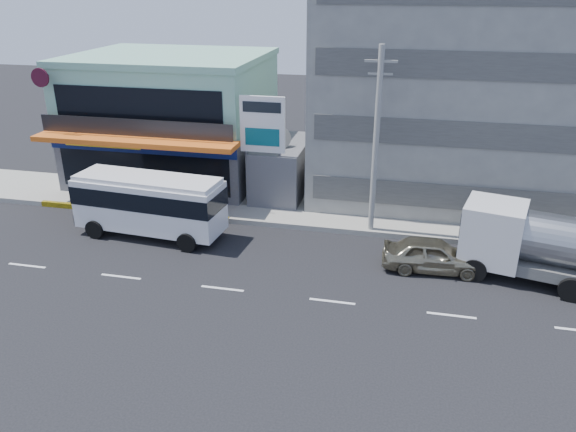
{
  "coord_description": "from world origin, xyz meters",
  "views": [
    {
      "loc": [
        7.7,
        -20.81,
        12.93
      ],
      "look_at": [
        2.19,
        3.77,
        2.2
      ],
      "focal_mm": 35.0,
      "sensor_mm": 36.0,
      "label": 1
    }
  ],
  "objects_px": {
    "minibus": "(149,201)",
    "tanker_truck": "(555,247)",
    "concrete_building": "(454,84)",
    "billboard": "(263,131)",
    "motorcycle_rider": "(191,210)",
    "satellite_dish": "(279,146)",
    "sedan": "(433,255)",
    "shop_building": "(174,121)",
    "utility_pole_near": "(376,142)"
  },
  "relations": [
    {
      "from": "concrete_building",
      "to": "sedan",
      "type": "xyz_separation_m",
      "value": [
        -0.78,
        -11.12,
        -6.19
      ]
    },
    {
      "from": "utility_pole_near",
      "to": "sedan",
      "type": "relative_size",
      "value": 2.11
    },
    {
      "from": "satellite_dish",
      "to": "billboard",
      "type": "distance_m",
      "value": 2.31
    },
    {
      "from": "shop_building",
      "to": "tanker_truck",
      "type": "relative_size",
      "value": 1.36
    },
    {
      "from": "concrete_building",
      "to": "sedan",
      "type": "relative_size",
      "value": 3.37
    },
    {
      "from": "minibus",
      "to": "motorcycle_rider",
      "type": "distance_m",
      "value": 2.7
    },
    {
      "from": "satellite_dish",
      "to": "motorcycle_rider",
      "type": "relative_size",
      "value": 0.6
    },
    {
      "from": "satellite_dish",
      "to": "utility_pole_near",
      "type": "distance_m",
      "value": 7.17
    },
    {
      "from": "sedan",
      "to": "tanker_truck",
      "type": "distance_m",
      "value": 5.31
    },
    {
      "from": "satellite_dish",
      "to": "minibus",
      "type": "height_order",
      "value": "satellite_dish"
    },
    {
      "from": "utility_pole_near",
      "to": "sedan",
      "type": "bearing_deg",
      "value": -47.47
    },
    {
      "from": "satellite_dish",
      "to": "tanker_truck",
      "type": "height_order",
      "value": "satellite_dish"
    },
    {
      "from": "utility_pole_near",
      "to": "motorcycle_rider",
      "type": "xyz_separation_m",
      "value": [
        -10.0,
        -0.91,
        -4.32
      ]
    },
    {
      "from": "motorcycle_rider",
      "to": "billboard",
      "type": "bearing_deg",
      "value": 37.74
    },
    {
      "from": "concrete_building",
      "to": "tanker_truck",
      "type": "bearing_deg",
      "value": -68.48
    },
    {
      "from": "billboard",
      "to": "motorcycle_rider",
      "type": "distance_m",
      "value": 6.03
    },
    {
      "from": "concrete_building",
      "to": "billboard",
      "type": "distance_m",
      "value": 12.17
    },
    {
      "from": "utility_pole_near",
      "to": "minibus",
      "type": "relative_size",
      "value": 1.22
    },
    {
      "from": "sedan",
      "to": "billboard",
      "type": "bearing_deg",
      "value": 58.57
    },
    {
      "from": "concrete_building",
      "to": "satellite_dish",
      "type": "xyz_separation_m",
      "value": [
        -10.0,
        -4.0,
        -3.42
      ]
    },
    {
      "from": "billboard",
      "to": "tanker_truck",
      "type": "height_order",
      "value": "billboard"
    },
    {
      "from": "billboard",
      "to": "sedan",
      "type": "relative_size",
      "value": 1.45
    },
    {
      "from": "billboard",
      "to": "minibus",
      "type": "height_order",
      "value": "billboard"
    },
    {
      "from": "concrete_building",
      "to": "utility_pole_near",
      "type": "xyz_separation_m",
      "value": [
        -4.0,
        -7.6,
        -1.85
      ]
    },
    {
      "from": "shop_building",
      "to": "minibus",
      "type": "relative_size",
      "value": 1.52
    },
    {
      "from": "concrete_building",
      "to": "motorcycle_rider",
      "type": "xyz_separation_m",
      "value": [
        -14.0,
        -8.51,
        -6.17
      ]
    },
    {
      "from": "minibus",
      "to": "tanker_truck",
      "type": "height_order",
      "value": "tanker_truck"
    },
    {
      "from": "shop_building",
      "to": "concrete_building",
      "type": "bearing_deg",
      "value": 3.35
    },
    {
      "from": "utility_pole_near",
      "to": "billboard",
      "type": "bearing_deg",
      "value": 164.52
    },
    {
      "from": "concrete_building",
      "to": "sedan",
      "type": "height_order",
      "value": "concrete_building"
    },
    {
      "from": "sedan",
      "to": "tanker_truck",
      "type": "xyz_separation_m",
      "value": [
        5.21,
        -0.13,
        1.04
      ]
    },
    {
      "from": "billboard",
      "to": "sedan",
      "type": "xyz_separation_m",
      "value": [
        9.72,
        -5.32,
        -4.12
      ]
    },
    {
      "from": "tanker_truck",
      "to": "motorcycle_rider",
      "type": "xyz_separation_m",
      "value": [
        -18.43,
        2.74,
        -1.02
      ]
    },
    {
      "from": "shop_building",
      "to": "utility_pole_near",
      "type": "distance_m",
      "value": 15.5
    },
    {
      "from": "shop_building",
      "to": "utility_pole_near",
      "type": "height_order",
      "value": "utility_pole_near"
    },
    {
      "from": "shop_building",
      "to": "billboard",
      "type": "distance_m",
      "value": 8.92
    },
    {
      "from": "shop_building",
      "to": "concrete_building",
      "type": "relative_size",
      "value": 0.77
    },
    {
      "from": "tanker_truck",
      "to": "motorcycle_rider",
      "type": "relative_size",
      "value": 3.61
    },
    {
      "from": "billboard",
      "to": "concrete_building",
      "type": "bearing_deg",
      "value": 28.92
    },
    {
      "from": "minibus",
      "to": "motorcycle_rider",
      "type": "bearing_deg",
      "value": 50.15
    },
    {
      "from": "billboard",
      "to": "minibus",
      "type": "xyz_separation_m",
      "value": [
        -5.06,
        -4.58,
        -2.93
      ]
    },
    {
      "from": "concrete_building",
      "to": "minibus",
      "type": "height_order",
      "value": "concrete_building"
    },
    {
      "from": "shop_building",
      "to": "motorcycle_rider",
      "type": "relative_size",
      "value": 4.92
    },
    {
      "from": "billboard",
      "to": "utility_pole_near",
      "type": "bearing_deg",
      "value": -15.48
    },
    {
      "from": "concrete_building",
      "to": "motorcycle_rider",
      "type": "relative_size",
      "value": 6.35
    },
    {
      "from": "shop_building",
      "to": "satellite_dish",
      "type": "xyz_separation_m",
      "value": [
        8.0,
        -2.95,
        -0.42
      ]
    },
    {
      "from": "shop_building",
      "to": "sedan",
      "type": "height_order",
      "value": "shop_building"
    },
    {
      "from": "shop_building",
      "to": "billboard",
      "type": "xyz_separation_m",
      "value": [
        7.5,
        -4.75,
        0.93
      ]
    },
    {
      "from": "utility_pole_near",
      "to": "minibus",
      "type": "height_order",
      "value": "utility_pole_near"
    },
    {
      "from": "concrete_building",
      "to": "tanker_truck",
      "type": "height_order",
      "value": "concrete_building"
    }
  ]
}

